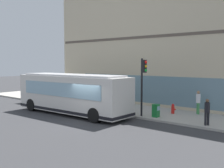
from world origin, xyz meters
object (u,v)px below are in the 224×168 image
Objects in this scene: city_bus_nearside at (72,94)px; fire_hydrant at (173,109)px; traffic_light_near_corner at (143,76)px; pedestrian_near_building_entrance at (101,93)px; pedestrian_walking_along_curb at (207,110)px; newspaper_vending_box at (156,110)px; pedestrian_near_hydrant at (79,91)px; pedestrian_by_light_pole at (198,101)px.

fire_hydrant is at bearing -53.91° from city_bus_nearside.
traffic_light_near_corner is (2.21, -5.08, 1.46)m from city_bus_nearside.
city_bus_nearside is 5.96× the size of pedestrian_near_building_entrance.
city_bus_nearside is at bearing 104.03° from pedestrian_walking_along_curb.
traffic_light_near_corner reaches higher than newspaper_vending_box.
pedestrian_near_hydrant is (3.18, 10.11, -1.97)m from traffic_light_near_corner.
pedestrian_walking_along_curb is (-2.12, -3.42, 0.57)m from fire_hydrant.
traffic_light_near_corner is 2.64× the size of pedestrian_near_hydrant.
city_bus_nearside reaches higher than fire_hydrant.
city_bus_nearside reaches higher than pedestrian_near_hydrant.
pedestrian_near_building_entrance reaches higher than fire_hydrant.
fire_hydrant is 0.43× the size of pedestrian_by_light_pole.
newspaper_vending_box is (-2.04, -7.18, -0.52)m from pedestrian_near_building_entrance.
city_bus_nearside reaches higher than pedestrian_near_building_entrance.
fire_hydrant is (2.32, -1.13, -2.50)m from traffic_light_near_corner.
newspaper_vending_box is (-2.94, 1.81, -0.54)m from pedestrian_by_light_pole.
pedestrian_walking_along_curb reaches higher than newspaper_vending_box.
fire_hydrant is 0.46× the size of pedestrian_walking_along_curb.
newspaper_vending_box is (-1.91, 0.30, 0.09)m from fire_hydrant.
pedestrian_walking_along_curb is (-2.25, -10.90, -0.05)m from pedestrian_near_building_entrance.
traffic_light_near_corner reaches higher than pedestrian_walking_along_curb.
fire_hydrant is at bearing -90.99° from pedestrian_near_building_entrance.
pedestrian_by_light_pole is 1.11× the size of pedestrian_near_hydrant.
pedestrian_near_building_entrance is 1.04× the size of pedestrian_walking_along_curb.
fire_hydrant is 0.44× the size of pedestrian_near_building_entrance.
fire_hydrant is 1.93m from pedestrian_by_light_pole.
pedestrian_near_hydrant reaches higher than fire_hydrant.
pedestrian_near_hydrant is at bearing 78.86° from pedestrian_near_building_entrance.
traffic_light_near_corner is 2.53× the size of pedestrian_walking_along_curb.
traffic_light_near_corner reaches higher than pedestrian_near_building_entrance.
fire_hydrant is at bearing 124.20° from pedestrian_by_light_pole.
pedestrian_by_light_pole reaches higher than newspaper_vending_box.
pedestrian_by_light_pole is at bearing -38.29° from traffic_light_near_corner.
pedestrian_walking_along_curb is 3.68m from pedestrian_by_light_pole.
traffic_light_near_corner is at bearing -111.04° from pedestrian_near_building_entrance.
traffic_light_near_corner is at bearing 154.01° from fire_hydrant.
newspaper_vending_box is at bearing -105.86° from pedestrian_near_building_entrance.
pedestrian_near_building_entrance reaches higher than pedestrian_walking_along_curb.
city_bus_nearside is at bearing -136.98° from pedestrian_near_hydrant.
pedestrian_near_building_entrance is 1.09× the size of pedestrian_near_hydrant.
city_bus_nearside reaches higher than pedestrian_by_light_pole.
pedestrian_walking_along_curb is (0.20, -4.54, -1.93)m from traffic_light_near_corner.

